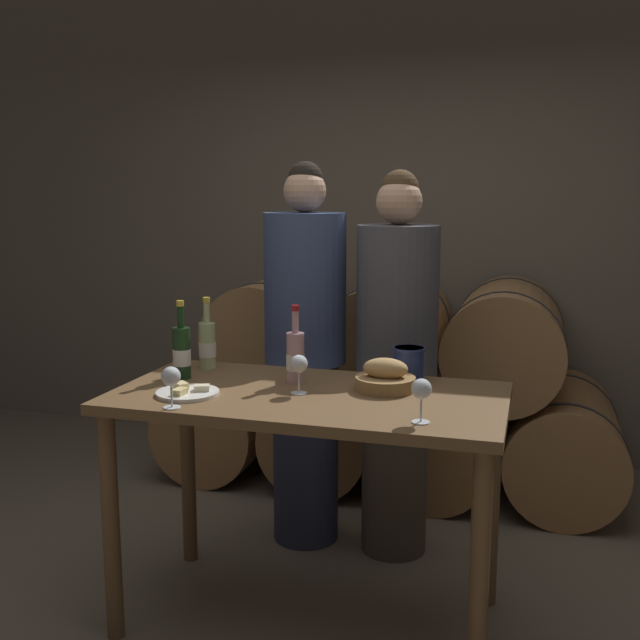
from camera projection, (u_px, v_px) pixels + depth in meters
ground_plane at (309, 618)px, 2.94m from camera, size 10.00×10.00×0.00m
stone_wall_back at (409, 201)px, 4.70m from camera, size 10.00×0.12×3.20m
barrel_stack at (388, 388)px, 4.30m from camera, size 2.57×0.98×1.17m
tasting_table at (309, 427)px, 2.80m from camera, size 1.45×0.75×0.92m
person_left at (305, 355)px, 3.49m from camera, size 0.38×0.38×1.79m
person_right at (396, 364)px, 3.37m from camera, size 0.37×0.37×1.75m
wine_bottle_red at (182, 352)px, 2.98m from camera, size 0.07×0.07×0.31m
wine_bottle_white at (207, 344)px, 3.15m from camera, size 0.07×0.07×0.30m
wine_bottle_rose at (295, 357)px, 2.91m from camera, size 0.07×0.07×0.31m
blue_crock at (409, 362)px, 2.97m from camera, size 0.13×0.13×0.13m
bread_basket at (385, 378)px, 2.81m from camera, size 0.23×0.23×0.12m
cheese_plate at (188, 392)px, 2.75m from camera, size 0.23×0.23×0.04m
wine_glass_far_left at (171, 378)px, 2.57m from camera, size 0.07×0.07×0.15m
wine_glass_left at (299, 365)px, 2.75m from camera, size 0.07×0.07×0.15m
wine_glass_center at (421, 391)px, 2.40m from camera, size 0.07×0.07×0.15m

